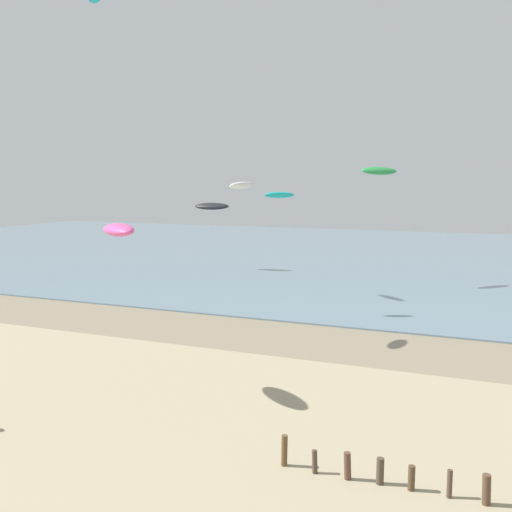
{
  "coord_description": "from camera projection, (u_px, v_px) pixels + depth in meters",
  "views": [
    {
      "loc": [
        6.51,
        -3.97,
        8.25
      ],
      "look_at": [
        -0.8,
        13.07,
        5.99
      ],
      "focal_mm": 42.58,
      "sensor_mm": 36.0,
      "label": 1
    }
  ],
  "objects": [
    {
      "name": "kite_aloft_3",
      "position": [
        118.0,
        230.0,
        23.31
      ],
      "size": [
        2.86,
        2.56,
        0.59
      ],
      "primitive_type": "ellipsoid",
      "rotation": [
        0.14,
        0.0,
        5.61
      ],
      "color": "#E54C99"
    },
    {
      "name": "wet_sand_strip",
      "position": [
        369.0,
        347.0,
        30.57
      ],
      "size": [
        120.0,
        6.78,
        0.01
      ],
      "primitive_type": "cube",
      "color": "gray",
      "rests_on": "ground"
    },
    {
      "name": "kite_aloft_6",
      "position": [
        212.0,
        206.0,
        56.6
      ],
      "size": [
        3.47,
        1.51,
        0.9
      ],
      "primitive_type": "ellipsoid",
      "rotation": [
        -0.37,
        0.0,
        3.23
      ],
      "color": "black"
    },
    {
      "name": "kite_aloft_0",
      "position": [
        241.0,
        185.0,
        31.05
      ],
      "size": [
        0.94,
        2.14,
        0.53
      ],
      "primitive_type": "ellipsoid",
      "rotation": [
        -0.34,
        0.0,
        1.47
      ],
      "color": "white"
    },
    {
      "name": "kite_aloft_1",
      "position": [
        279.0,
        195.0,
        37.14
      ],
      "size": [
        1.94,
        1.38,
        0.54
      ],
      "primitive_type": "ellipsoid",
      "rotation": [
        0.49,
        0.0,
        3.59
      ],
      "color": "#19B2B7"
    },
    {
      "name": "kite_aloft_5",
      "position": [
        379.0,
        171.0,
        47.47
      ],
      "size": [
        3.05,
        3.22,
        0.91
      ],
      "primitive_type": "ellipsoid",
      "rotation": [
        -0.42,
        0.0,
        3.98
      ],
      "color": "green"
    },
    {
      "name": "sea",
      "position": [
        448.0,
        259.0,
        65.59
      ],
      "size": [
        160.0,
        70.0,
        0.1
      ],
      "primitive_type": "cube",
      "color": "slate",
      "rests_on": "ground"
    }
  ]
}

